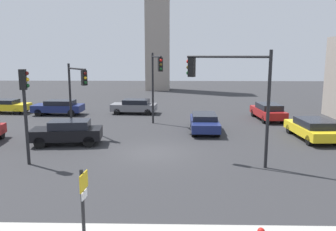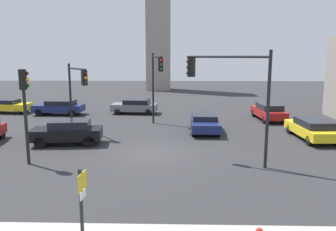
{
  "view_description": "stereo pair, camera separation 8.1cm",
  "coord_description": "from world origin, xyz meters",
  "px_view_note": "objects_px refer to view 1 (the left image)",
  "views": [
    {
      "loc": [
        1.31,
        -18.73,
        5.52
      ],
      "look_at": [
        0.81,
        2.54,
        1.71
      ],
      "focal_mm": 36.5,
      "sensor_mm": 36.0,
      "label": 1
    },
    {
      "loc": [
        1.39,
        -18.73,
        5.52
      ],
      "look_at": [
        0.81,
        2.54,
        1.71
      ],
      "focal_mm": 36.5,
      "sensor_mm": 36.0,
      "label": 2
    }
  ],
  "objects_px": {
    "traffic_light_0": "(156,75)",
    "car_3": "(268,111)",
    "traffic_light_3": "(25,99)",
    "car_4": "(59,107)",
    "car_7": "(6,106)",
    "direction_sign": "(83,200)",
    "car_0": "(68,132)",
    "traffic_light_1": "(77,85)",
    "car_5": "(204,122)",
    "car_2": "(135,106)",
    "car_1": "(313,128)",
    "traffic_light_2": "(230,84)"
  },
  "relations": [
    {
      "from": "car_1",
      "to": "car_4",
      "type": "distance_m",
      "value": 21.75
    },
    {
      "from": "traffic_light_0",
      "to": "car_3",
      "type": "height_order",
      "value": "traffic_light_0"
    },
    {
      "from": "traffic_light_3",
      "to": "car_7",
      "type": "height_order",
      "value": "traffic_light_3"
    },
    {
      "from": "car_0",
      "to": "car_3",
      "type": "height_order",
      "value": "car_0"
    },
    {
      "from": "traffic_light_0",
      "to": "car_2",
      "type": "height_order",
      "value": "traffic_light_0"
    },
    {
      "from": "traffic_light_0",
      "to": "traffic_light_1",
      "type": "distance_m",
      "value": 5.98
    },
    {
      "from": "car_5",
      "to": "car_7",
      "type": "distance_m",
      "value": 19.72
    },
    {
      "from": "traffic_light_3",
      "to": "car_4",
      "type": "height_order",
      "value": "traffic_light_3"
    },
    {
      "from": "direction_sign",
      "to": "traffic_light_3",
      "type": "height_order",
      "value": "traffic_light_3"
    },
    {
      "from": "traffic_light_1",
      "to": "car_7",
      "type": "relative_size",
      "value": 1.14
    },
    {
      "from": "car_3",
      "to": "car_4",
      "type": "xyz_separation_m",
      "value": [
        -18.75,
        2.04,
        -0.02
      ]
    },
    {
      "from": "traffic_light_1",
      "to": "car_0",
      "type": "height_order",
      "value": "traffic_light_1"
    },
    {
      "from": "car_2",
      "to": "car_7",
      "type": "relative_size",
      "value": 1.02
    },
    {
      "from": "car_2",
      "to": "traffic_light_0",
      "type": "bearing_deg",
      "value": 116.77
    },
    {
      "from": "car_0",
      "to": "car_5",
      "type": "distance_m",
      "value": 9.6
    },
    {
      "from": "traffic_light_3",
      "to": "traffic_light_1",
      "type": "bearing_deg",
      "value": 70.99
    },
    {
      "from": "direction_sign",
      "to": "traffic_light_0",
      "type": "relative_size",
      "value": 0.4
    },
    {
      "from": "traffic_light_2",
      "to": "car_5",
      "type": "xyz_separation_m",
      "value": [
        -0.64,
        7.22,
        -3.39
      ]
    },
    {
      "from": "traffic_light_0",
      "to": "car_4",
      "type": "xyz_separation_m",
      "value": [
        -9.35,
        4.93,
        -3.23
      ]
    },
    {
      "from": "traffic_light_2",
      "to": "car_1",
      "type": "height_order",
      "value": "traffic_light_2"
    },
    {
      "from": "car_1",
      "to": "car_4",
      "type": "bearing_deg",
      "value": 63.18
    },
    {
      "from": "traffic_light_1",
      "to": "car_4",
      "type": "xyz_separation_m",
      "value": [
        -4.01,
        7.56,
        -2.68
      ]
    },
    {
      "from": "direction_sign",
      "to": "traffic_light_3",
      "type": "relative_size",
      "value": 0.47
    },
    {
      "from": "car_1",
      "to": "car_5",
      "type": "xyz_separation_m",
      "value": [
        -6.97,
        2.16,
        -0.03
      ]
    },
    {
      "from": "car_2",
      "to": "car_0",
      "type": "bearing_deg",
      "value": 80.45
    },
    {
      "from": "traffic_light_1",
      "to": "car_3",
      "type": "height_order",
      "value": "traffic_light_1"
    },
    {
      "from": "direction_sign",
      "to": "car_1",
      "type": "distance_m",
      "value": 17.68
    },
    {
      "from": "traffic_light_1",
      "to": "traffic_light_0",
      "type": "bearing_deg",
      "value": 78.03
    },
    {
      "from": "traffic_light_0",
      "to": "traffic_light_2",
      "type": "relative_size",
      "value": 0.98
    },
    {
      "from": "direction_sign",
      "to": "car_4",
      "type": "bearing_deg",
      "value": 114.82
    },
    {
      "from": "traffic_light_3",
      "to": "car_5",
      "type": "bearing_deg",
      "value": 25.45
    },
    {
      "from": "traffic_light_0",
      "to": "traffic_light_2",
      "type": "bearing_deg",
      "value": 9.44
    },
    {
      "from": "direction_sign",
      "to": "car_7",
      "type": "height_order",
      "value": "direction_sign"
    },
    {
      "from": "car_2",
      "to": "car_5",
      "type": "bearing_deg",
      "value": 132.88
    },
    {
      "from": "direction_sign",
      "to": "car_5",
      "type": "height_order",
      "value": "direction_sign"
    },
    {
      "from": "traffic_light_1",
      "to": "traffic_light_3",
      "type": "height_order",
      "value": "traffic_light_1"
    },
    {
      "from": "car_2",
      "to": "car_4",
      "type": "distance_m",
      "value": 7.0
    },
    {
      "from": "traffic_light_2",
      "to": "car_7",
      "type": "bearing_deg",
      "value": -11.79
    },
    {
      "from": "car_4",
      "to": "car_7",
      "type": "height_order",
      "value": "car_4"
    },
    {
      "from": "car_1",
      "to": "car_7",
      "type": "relative_size",
      "value": 1.14
    },
    {
      "from": "traffic_light_0",
      "to": "car_0",
      "type": "xyz_separation_m",
      "value": [
        -5.2,
        -5.57,
        -3.17
      ]
    },
    {
      "from": "traffic_light_1",
      "to": "traffic_light_2",
      "type": "distance_m",
      "value": 11.45
    },
    {
      "from": "direction_sign",
      "to": "car_0",
      "type": "bearing_deg",
      "value": 113.9
    },
    {
      "from": "traffic_light_2",
      "to": "car_1",
      "type": "relative_size",
      "value": 1.18
    },
    {
      "from": "car_1",
      "to": "car_7",
      "type": "bearing_deg",
      "value": 66.07
    },
    {
      "from": "traffic_light_3",
      "to": "car_0",
      "type": "xyz_separation_m",
      "value": [
        0.77,
        3.9,
        -2.57
      ]
    },
    {
      "from": "traffic_light_1",
      "to": "traffic_light_3",
      "type": "distance_m",
      "value": 6.87
    },
    {
      "from": "traffic_light_2",
      "to": "car_0",
      "type": "xyz_separation_m",
      "value": [
        -9.42,
        3.33,
        -3.29
      ]
    },
    {
      "from": "traffic_light_0",
      "to": "car_2",
      "type": "relative_size",
      "value": 1.3
    },
    {
      "from": "traffic_light_1",
      "to": "car_0",
      "type": "xyz_separation_m",
      "value": [
        0.14,
        -2.94,
        -2.62
      ]
    }
  ]
}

